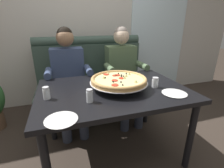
{
  "coord_description": "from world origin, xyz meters",
  "views": [
    {
      "loc": [
        -0.44,
        -1.35,
        1.31
      ],
      "look_at": [
        0.01,
        0.06,
        0.76
      ],
      "focal_mm": 26.19,
      "sensor_mm": 36.0,
      "label": 1
    }
  ],
  "objects_px": {
    "diner_left": "(69,74)",
    "plate_near_right": "(61,119)",
    "shaker_oregano": "(46,94)",
    "booth_bench": "(94,87)",
    "dining_table": "(113,96)",
    "diner_right": "(123,70)",
    "shaker_parmesan": "(155,83)",
    "shaker_pepper_flakes": "(90,97)",
    "patio_chair": "(135,57)",
    "pizza": "(119,80)",
    "plate_near_left": "(174,93)"
  },
  "relations": [
    {
      "from": "booth_bench",
      "to": "dining_table",
      "type": "xyz_separation_m",
      "value": [
        0.0,
        -0.94,
        0.26
      ]
    },
    {
      "from": "pizza",
      "to": "patio_chair",
      "type": "xyz_separation_m",
      "value": [
        1.3,
        2.36,
        -0.3
      ]
    },
    {
      "from": "diner_right",
      "to": "plate_near_right",
      "type": "xyz_separation_m",
      "value": [
        -0.84,
        -1.09,
        0.04
      ]
    },
    {
      "from": "plate_near_left",
      "to": "patio_chair",
      "type": "bearing_deg",
      "value": 71.46
    },
    {
      "from": "pizza",
      "to": "plate_near_right",
      "type": "distance_m",
      "value": 0.67
    },
    {
      "from": "booth_bench",
      "to": "shaker_pepper_flakes",
      "type": "height_order",
      "value": "booth_bench"
    },
    {
      "from": "dining_table",
      "to": "diner_left",
      "type": "xyz_separation_m",
      "value": [
        -0.36,
        0.68,
        0.05
      ]
    },
    {
      "from": "shaker_parmesan",
      "to": "patio_chair",
      "type": "relative_size",
      "value": 0.11
    },
    {
      "from": "diner_left",
      "to": "plate_near_left",
      "type": "relative_size",
      "value": 5.96
    },
    {
      "from": "shaker_parmesan",
      "to": "plate_near_right",
      "type": "distance_m",
      "value": 0.92
    },
    {
      "from": "diner_right",
      "to": "plate_near_left",
      "type": "height_order",
      "value": "diner_right"
    },
    {
      "from": "plate_near_left",
      "to": "plate_near_right",
      "type": "height_order",
      "value": "same"
    },
    {
      "from": "booth_bench",
      "to": "pizza",
      "type": "height_order",
      "value": "booth_bench"
    },
    {
      "from": "booth_bench",
      "to": "shaker_oregano",
      "type": "height_order",
      "value": "booth_bench"
    },
    {
      "from": "diner_left",
      "to": "diner_right",
      "type": "relative_size",
      "value": 1.0
    },
    {
      "from": "patio_chair",
      "to": "dining_table",
      "type": "bearing_deg",
      "value": -119.91
    },
    {
      "from": "diner_right",
      "to": "patio_chair",
      "type": "relative_size",
      "value": 1.48
    },
    {
      "from": "dining_table",
      "to": "diner_left",
      "type": "relative_size",
      "value": 1.07
    },
    {
      "from": "diner_left",
      "to": "diner_right",
      "type": "bearing_deg",
      "value": 0.0
    },
    {
      "from": "plate_near_left",
      "to": "plate_near_right",
      "type": "relative_size",
      "value": 1.02
    },
    {
      "from": "plate_near_left",
      "to": "patio_chair",
      "type": "xyz_separation_m",
      "value": [
        0.88,
        2.63,
        -0.22
      ]
    },
    {
      "from": "diner_left",
      "to": "plate_near_right",
      "type": "xyz_separation_m",
      "value": [
        -0.11,
        -1.09,
        0.04
      ]
    },
    {
      "from": "plate_near_right",
      "to": "shaker_pepper_flakes",
      "type": "bearing_deg",
      "value": 42.24
    },
    {
      "from": "diner_left",
      "to": "plate_near_left",
      "type": "distance_m",
      "value": 1.27
    },
    {
      "from": "diner_left",
      "to": "diner_right",
      "type": "distance_m",
      "value": 0.73
    },
    {
      "from": "shaker_oregano",
      "to": "pizza",
      "type": "bearing_deg",
      "value": 3.75
    },
    {
      "from": "pizza",
      "to": "patio_chair",
      "type": "bearing_deg",
      "value": 61.17
    },
    {
      "from": "booth_bench",
      "to": "plate_near_right",
      "type": "relative_size",
      "value": 7.69
    },
    {
      "from": "patio_chair",
      "to": "shaker_parmesan",
      "type": "bearing_deg",
      "value": -111.52
    },
    {
      "from": "dining_table",
      "to": "pizza",
      "type": "height_order",
      "value": "pizza"
    },
    {
      "from": "shaker_oregano",
      "to": "plate_near_left",
      "type": "bearing_deg",
      "value": -12.13
    },
    {
      "from": "diner_left",
      "to": "plate_near_left",
      "type": "xyz_separation_m",
      "value": [
        0.83,
        -0.96,
        0.04
      ]
    },
    {
      "from": "pizza",
      "to": "plate_near_right",
      "type": "height_order",
      "value": "pizza"
    },
    {
      "from": "diner_left",
      "to": "patio_chair",
      "type": "height_order",
      "value": "diner_left"
    },
    {
      "from": "dining_table",
      "to": "shaker_pepper_flakes",
      "type": "relative_size",
      "value": 12.91
    },
    {
      "from": "shaker_parmesan",
      "to": "diner_right",
      "type": "bearing_deg",
      "value": 91.79
    },
    {
      "from": "diner_left",
      "to": "shaker_oregano",
      "type": "distance_m",
      "value": 0.76
    },
    {
      "from": "diner_right",
      "to": "patio_chair",
      "type": "distance_m",
      "value": 1.95
    },
    {
      "from": "shaker_oregano",
      "to": "shaker_pepper_flakes",
      "type": "xyz_separation_m",
      "value": [
        0.32,
        -0.16,
        0.0
      ]
    },
    {
      "from": "booth_bench",
      "to": "plate_near_right",
      "type": "distance_m",
      "value": 1.48
    },
    {
      "from": "booth_bench",
      "to": "shaker_oregano",
      "type": "bearing_deg",
      "value": -120.1
    },
    {
      "from": "diner_right",
      "to": "shaker_oregano",
      "type": "xyz_separation_m",
      "value": [
        -0.94,
        -0.73,
        0.07
      ]
    },
    {
      "from": "shaker_pepper_flakes",
      "to": "patio_chair",
      "type": "distance_m",
      "value": 3.03
    },
    {
      "from": "shaker_parmesan",
      "to": "shaker_pepper_flakes",
      "type": "distance_m",
      "value": 0.66
    },
    {
      "from": "booth_bench",
      "to": "diner_right",
      "type": "bearing_deg",
      "value": -36.23
    },
    {
      "from": "plate_near_left",
      "to": "plate_near_right",
      "type": "bearing_deg",
      "value": -172.03
    },
    {
      "from": "shaker_pepper_flakes",
      "to": "dining_table",
      "type": "bearing_deg",
      "value": 39.46
    },
    {
      "from": "diner_left",
      "to": "shaker_oregano",
      "type": "relative_size",
      "value": 12.41
    },
    {
      "from": "diner_right",
      "to": "shaker_pepper_flakes",
      "type": "distance_m",
      "value": 1.09
    },
    {
      "from": "dining_table",
      "to": "diner_left",
      "type": "height_order",
      "value": "diner_left"
    }
  ]
}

